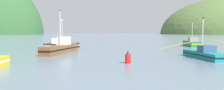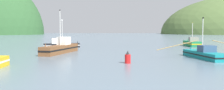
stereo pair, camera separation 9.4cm
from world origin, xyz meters
name	(u,v)px [view 1 (the left image)]	position (x,y,z in m)	size (l,w,h in m)	color
fishing_boat_teal	(205,54)	(11.16, 22.52, 0.63)	(14.47, 9.43, 6.03)	#147F84
fishing_boat_black	(61,45)	(-14.09, 44.28, 0.70)	(8.71, 4.74, 6.62)	black
fishing_boat_green	(192,43)	(18.71, 47.45, 0.79)	(3.04, 7.98, 6.14)	#197A47
fishing_boat_brown	(61,48)	(-11.37, 30.67, 0.93)	(4.99, 11.28, 7.73)	brown
channel_buoy	(128,58)	(-0.55, 17.78, 0.67)	(0.73, 0.73, 1.61)	red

